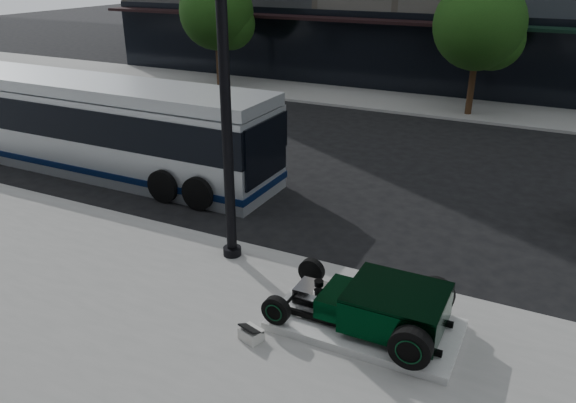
% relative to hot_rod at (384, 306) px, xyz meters
% --- Properties ---
extents(ground, '(120.00, 120.00, 0.00)m').
position_rel_hot_rod_xyz_m(ground, '(-2.52, 3.95, -0.70)').
color(ground, black).
rests_on(ground, ground).
extents(sidewalk_far, '(70.00, 4.00, 0.12)m').
position_rel_hot_rod_xyz_m(sidewalk_far, '(-2.52, 17.95, -0.64)').
color(sidewalk_far, gray).
rests_on(sidewalk_far, ground).
extents(street_trees, '(29.80, 3.80, 5.70)m').
position_rel_hot_rod_xyz_m(street_trees, '(-1.38, 17.02, 3.07)').
color(street_trees, black).
rests_on(street_trees, sidewalk_far).
extents(display_plinth, '(3.40, 1.80, 0.15)m').
position_rel_hot_rod_xyz_m(display_plinth, '(-0.33, -0.00, -0.50)').
color(display_plinth, silver).
rests_on(display_plinth, sidewalk_near).
extents(hot_rod, '(3.22, 2.00, 0.81)m').
position_rel_hot_rod_xyz_m(hot_rod, '(0.00, 0.00, 0.00)').
color(hot_rod, black).
rests_on(hot_rod, display_plinth).
extents(info_plaque, '(0.47, 0.40, 0.31)m').
position_rel_hot_rod_xyz_m(info_plaque, '(-2.05, -1.24, -0.45)').
color(info_plaque, silver).
rests_on(info_plaque, sidewalk_near).
extents(lamppost, '(0.42, 0.42, 7.58)m').
position_rel_hot_rod_xyz_m(lamppost, '(-4.02, 1.29, 2.93)').
color(lamppost, black).
rests_on(lamppost, sidewalk_near).
extents(transit_bus, '(12.12, 2.88, 2.92)m').
position_rel_hot_rod_xyz_m(transit_bus, '(-10.93, 4.61, 0.79)').
color(transit_bus, silver).
rests_on(transit_bus, ground).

